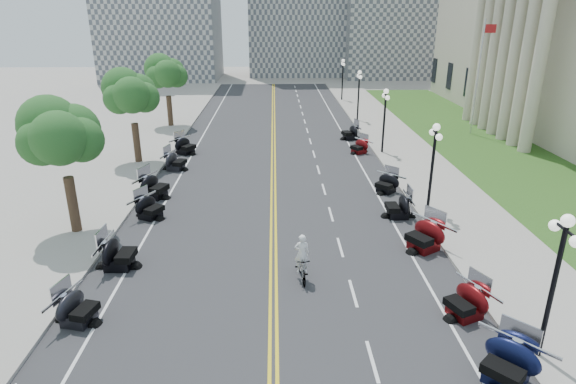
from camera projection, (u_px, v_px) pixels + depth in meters
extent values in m
plane|color=gray|center=(273.00, 248.00, 22.92)|extent=(160.00, 160.00, 0.00)
cube|color=#333335|center=(273.00, 179.00, 32.27)|extent=(16.00, 90.00, 0.01)
cube|color=yellow|center=(272.00, 179.00, 32.27)|extent=(0.12, 90.00, 0.00)
cube|color=yellow|center=(275.00, 179.00, 32.27)|extent=(0.12, 90.00, 0.00)
cube|color=white|center=(368.00, 178.00, 32.44)|extent=(0.12, 90.00, 0.00)
cube|color=white|center=(178.00, 180.00, 32.10)|extent=(0.12, 90.00, 0.00)
cube|color=white|center=(372.00, 361.00, 15.52)|extent=(0.12, 2.00, 0.00)
cube|color=white|center=(353.00, 293.00, 19.26)|extent=(0.12, 2.00, 0.00)
cube|color=white|center=(340.00, 247.00, 23.00)|extent=(0.12, 2.00, 0.00)
cube|color=white|center=(331.00, 214.00, 26.74)|extent=(0.12, 2.00, 0.00)
cube|color=white|center=(324.00, 189.00, 30.48)|extent=(0.12, 2.00, 0.00)
cube|color=white|center=(318.00, 170.00, 34.22)|extent=(0.12, 2.00, 0.00)
cube|color=white|center=(314.00, 154.00, 37.96)|extent=(0.12, 2.00, 0.00)
cube|color=white|center=(310.00, 141.00, 41.71)|extent=(0.12, 2.00, 0.00)
cube|color=white|center=(307.00, 130.00, 45.45)|extent=(0.12, 2.00, 0.00)
cube|color=white|center=(305.00, 121.00, 49.19)|extent=(0.12, 2.00, 0.00)
cube|color=white|center=(302.00, 114.00, 52.93)|extent=(0.12, 2.00, 0.00)
cube|color=white|center=(301.00, 107.00, 56.67)|extent=(0.12, 2.00, 0.00)
cube|color=white|center=(299.00, 101.00, 60.41)|extent=(0.12, 2.00, 0.00)
cube|color=white|center=(297.00, 96.00, 64.15)|extent=(0.12, 2.00, 0.00)
cube|color=white|center=(296.00, 91.00, 67.89)|extent=(0.12, 2.00, 0.00)
cube|color=white|center=(295.00, 87.00, 71.63)|extent=(0.12, 2.00, 0.00)
cube|color=#9E9991|center=(428.00, 177.00, 32.52)|extent=(5.00, 90.00, 0.15)
cube|color=#9E9991|center=(116.00, 180.00, 31.97)|extent=(5.00, 90.00, 0.15)
cube|color=#356023|center=(482.00, 146.00, 40.20)|extent=(9.00, 60.00, 0.10)
cube|color=gray|center=(404.00, 8.00, 80.41)|extent=(20.00, 14.00, 22.00)
imported|color=#A51414|center=(302.00, 267.00, 20.06)|extent=(0.72, 1.93, 1.13)
imported|color=silver|center=(302.00, 237.00, 19.56)|extent=(0.63, 0.42, 1.73)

